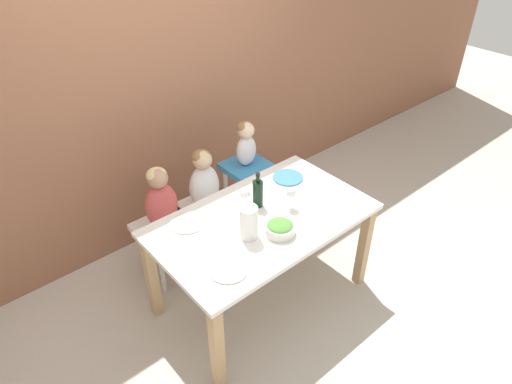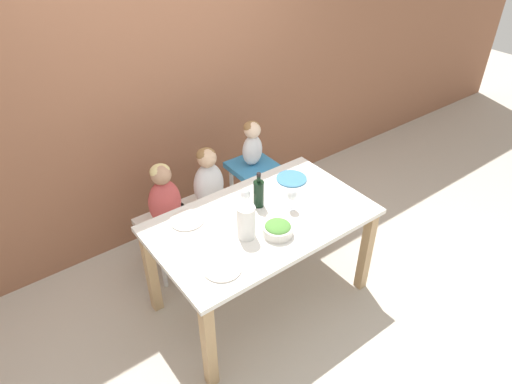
% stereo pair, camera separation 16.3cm
% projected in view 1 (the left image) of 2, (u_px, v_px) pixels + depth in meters
% --- Properties ---
extents(ground_plane, '(14.00, 14.00, 0.00)m').
position_uv_depth(ground_plane, '(262.00, 295.00, 3.56)').
color(ground_plane, '#BCB2A3').
extents(wall_back, '(10.00, 0.06, 2.70)m').
position_uv_depth(wall_back, '(158.00, 85.00, 3.54)').
color(wall_back, '#8E5B42').
rests_on(wall_back, ground_plane).
extents(dining_table, '(1.51, 0.89, 0.78)m').
position_uv_depth(dining_table, '(262.00, 230.00, 3.17)').
color(dining_table, white).
rests_on(dining_table, ground_plane).
extents(chair_far_left, '(0.43, 0.41, 0.48)m').
position_uv_depth(chair_far_left, '(166.00, 233.00, 3.55)').
color(chair_far_left, silver).
rests_on(chair_far_left, ground_plane).
extents(chair_far_center, '(0.43, 0.41, 0.48)m').
position_uv_depth(chair_far_center, '(206.00, 213.00, 3.75)').
color(chair_far_center, silver).
rests_on(chair_far_center, ground_plane).
extents(chair_right_highchair, '(0.36, 0.35, 0.70)m').
position_uv_depth(chair_right_highchair, '(247.00, 179.00, 3.90)').
color(chair_right_highchair, silver).
rests_on(chair_right_highchair, ground_plane).
extents(person_child_left, '(0.26, 0.19, 0.52)m').
position_uv_depth(person_child_left, '(161.00, 199.00, 3.36)').
color(person_child_left, '#C64C4C').
rests_on(person_child_left, chair_far_left).
extents(person_child_center, '(0.26, 0.19, 0.52)m').
position_uv_depth(person_child_center, '(204.00, 180.00, 3.56)').
color(person_child_center, silver).
rests_on(person_child_center, chair_far_center).
extents(person_baby_right, '(0.18, 0.14, 0.39)m').
position_uv_depth(person_baby_right, '(246.00, 142.00, 3.69)').
color(person_baby_right, silver).
rests_on(person_baby_right, chair_right_highchair).
extents(wine_bottle, '(0.07, 0.07, 0.27)m').
position_uv_depth(wine_bottle, '(258.00, 193.00, 3.16)').
color(wine_bottle, black).
rests_on(wine_bottle, dining_table).
extents(paper_towel_roll, '(0.12, 0.12, 0.23)m').
position_uv_depth(paper_towel_roll, '(249.00, 222.00, 2.88)').
color(paper_towel_roll, white).
rests_on(paper_towel_roll, dining_table).
extents(wine_glass_near, '(0.07, 0.07, 0.17)m').
position_uv_depth(wine_glass_near, '(291.00, 194.00, 3.13)').
color(wine_glass_near, white).
rests_on(wine_glass_near, dining_table).
extents(wine_glass_far, '(0.07, 0.07, 0.17)m').
position_uv_depth(wine_glass_far, '(245.00, 195.00, 3.12)').
color(wine_glass_far, white).
rests_on(wine_glass_far, dining_table).
extents(salad_bowl_large, '(0.20, 0.20, 0.09)m').
position_uv_depth(salad_bowl_large, '(280.00, 228.00, 2.95)').
color(salad_bowl_large, silver).
rests_on(salad_bowl_large, dining_table).
extents(dinner_plate_front_left, '(0.23, 0.23, 0.01)m').
position_uv_depth(dinner_plate_front_left, '(228.00, 270.00, 2.70)').
color(dinner_plate_front_left, silver).
rests_on(dinner_plate_front_left, dining_table).
extents(dinner_plate_back_left, '(0.23, 0.23, 0.01)m').
position_uv_depth(dinner_plate_back_left, '(187.00, 223.00, 3.05)').
color(dinner_plate_back_left, silver).
rests_on(dinner_plate_back_left, dining_table).
extents(dinner_plate_back_right, '(0.23, 0.23, 0.01)m').
position_uv_depth(dinner_plate_back_right, '(288.00, 177.00, 3.50)').
color(dinner_plate_back_right, teal).
rests_on(dinner_plate_back_right, dining_table).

